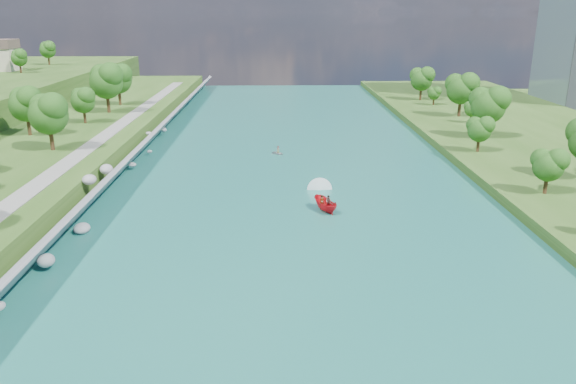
{
  "coord_description": "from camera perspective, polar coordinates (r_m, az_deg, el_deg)",
  "views": [
    {
      "loc": [
        -2.23,
        -57.04,
        24.39
      ],
      "look_at": [
        -0.72,
        11.11,
        2.5
      ],
      "focal_mm": 35.0,
      "sensor_mm": 36.0,
      "label": 1
    }
  ],
  "objects": [
    {
      "name": "trees_east",
      "position": [
        97.8,
        24.04,
        5.8
      ],
      "size": [
        17.38,
        141.3,
        11.67
      ],
      "color": "#1A4A13",
      "rests_on": "berm_east"
    },
    {
      "name": "river_water",
      "position": [
        80.82,
        0.37,
        0.28
      ],
      "size": [
        55.0,
        240.0,
        0.1
      ],
      "primitive_type": "cube",
      "color": "#1A655A",
      "rests_on": "ground"
    },
    {
      "name": "riverside_path",
      "position": [
        85.36,
        -22.02,
        2.35
      ],
      "size": [
        3.0,
        200.0,
        0.1
      ],
      "primitive_type": "cube",
      "color": "gray",
      "rests_on": "berm_west"
    },
    {
      "name": "riprap_bank",
      "position": [
        83.08,
        -17.74,
        1.16
      ],
      "size": [
        3.82,
        236.0,
        4.37
      ],
      "color": "slate",
      "rests_on": "ground"
    },
    {
      "name": "ground",
      "position": [
        62.08,
        0.89,
        -5.33
      ],
      "size": [
        260.0,
        260.0,
        0.0
      ],
      "primitive_type": "plane",
      "color": "#2D5119",
      "rests_on": "ground"
    },
    {
      "name": "motorboat",
      "position": [
        72.95,
        3.7,
        -1.02
      ],
      "size": [
        3.6,
        19.3,
        2.18
      ],
      "rotation": [
        0.0,
        0.0,
        3.55
      ],
      "color": "red",
      "rests_on": "river_water"
    },
    {
      "name": "raft",
      "position": [
        100.81,
        -1.01,
        4.05
      ],
      "size": [
        2.99,
        3.02,
        1.48
      ],
      "rotation": [
        0.0,
        0.0,
        0.75
      ],
      "color": "#989CA0",
      "rests_on": "river_water"
    }
  ]
}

